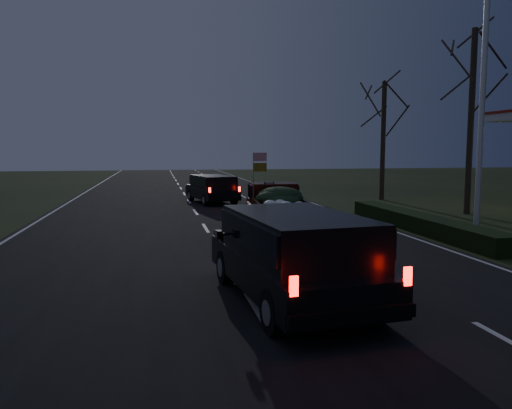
{
  "coord_description": "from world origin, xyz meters",
  "views": [
    {
      "loc": [
        -1.79,
        -13.92,
        3.03
      ],
      "look_at": [
        1.25,
        1.36,
        1.3
      ],
      "focal_mm": 35.0,
      "sensor_mm": 36.0,
      "label": 1
    }
  ],
  "objects": [
    {
      "name": "bare_tree_mid",
      "position": [
        12.5,
        7.0,
        6.35
      ],
      "size": [
        3.6,
        3.6,
        8.5
      ],
      "color": "black",
      "rests_on": "ground"
    },
    {
      "name": "lead_suv",
      "position": [
        1.26,
        14.0,
        0.96
      ],
      "size": [
        2.71,
        4.7,
        1.27
      ],
      "rotation": [
        0.0,
        0.0,
        0.21
      ],
      "color": "black",
      "rests_on": "ground"
    },
    {
      "name": "bare_tree_far",
      "position": [
        11.5,
        14.0,
        5.23
      ],
      "size": [
        3.6,
        3.6,
        7.0
      ],
      "color": "black",
      "rests_on": "ground"
    },
    {
      "name": "pickup_truck",
      "position": [
        2.6,
        4.29,
        0.97
      ],
      "size": [
        2.34,
        5.1,
        2.59
      ],
      "rotation": [
        0.0,
        0.0,
        -0.09
      ],
      "color": "black",
      "rests_on": "ground"
    },
    {
      "name": "road_asphalt",
      "position": [
        0.0,
        0.0,
        0.01
      ],
      "size": [
        14.0,
        120.0,
        0.02
      ],
      "primitive_type": "cube",
      "color": "black",
      "rests_on": "ground"
    },
    {
      "name": "ground",
      "position": [
        0.0,
        0.0,
        0.0
      ],
      "size": [
        120.0,
        120.0,
        0.0
      ],
      "primitive_type": "plane",
      "color": "black",
      "rests_on": "ground"
    },
    {
      "name": "rear_suv",
      "position": [
        0.82,
        -4.66,
        1.11
      ],
      "size": [
        2.73,
        5.28,
        1.46
      ],
      "rotation": [
        0.0,
        0.0,
        0.11
      ],
      "color": "black",
      "rests_on": "ground"
    },
    {
      "name": "hedge_row",
      "position": [
        7.8,
        3.0,
        0.3
      ],
      "size": [
        1.0,
        10.0,
        0.6
      ],
      "primitive_type": "cube",
      "color": "black",
      "rests_on": "ground"
    },
    {
      "name": "light_pole",
      "position": [
        9.5,
        2.0,
        5.48
      ],
      "size": [
        0.5,
        0.9,
        9.16
      ],
      "color": "silver",
      "rests_on": "ground"
    }
  ]
}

